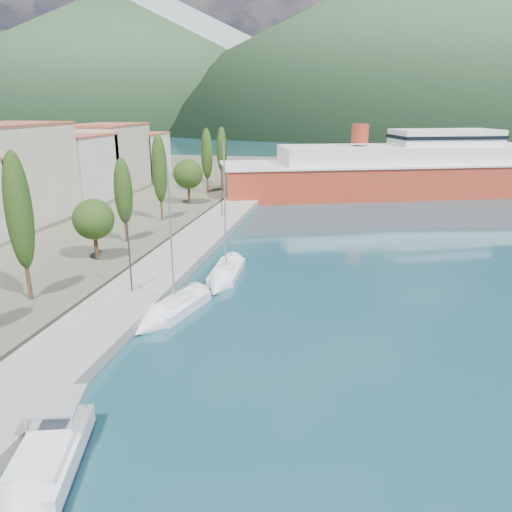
# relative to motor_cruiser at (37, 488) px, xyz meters

# --- Properties ---
(ground) EXTENTS (1400.00, 1400.00, 0.00)m
(ground) POSITION_rel_motor_cruiser_xyz_m (4.27, 126.64, -0.49)
(ground) COLOR #1A434E
(quay) EXTENTS (5.00, 88.00, 0.80)m
(quay) POSITION_rel_motor_cruiser_xyz_m (-4.73, 32.64, -0.09)
(quay) COLOR gray
(quay) RESTS_ON ground
(hills_far) EXTENTS (1480.00, 900.00, 180.00)m
(hills_far) POSITION_rel_motor_cruiser_xyz_m (142.86, 625.37, 76.90)
(hills_far) COLOR gray
(hills_far) RESTS_ON ground
(hills_near) EXTENTS (1010.00, 520.00, 115.00)m
(hills_near) POSITION_rel_motor_cruiser_xyz_m (102.32, 379.14, 48.69)
(hills_near) COLOR #2B4A29
(hills_near) RESTS_ON ground
(town_buildings) EXTENTS (9.20, 69.20, 11.30)m
(town_buildings) POSITION_rel_motor_cruiser_xyz_m (-27.73, 43.55, 5.08)
(town_buildings) COLOR beige
(town_buildings) RESTS_ON land_strip
(tree_row) EXTENTS (4.04, 61.85, 10.52)m
(tree_row) POSITION_rel_motor_cruiser_xyz_m (-11.27, 39.87, 5.23)
(tree_row) COLOR #47301E
(tree_row) RESTS_ON land_strip
(lamp_posts) EXTENTS (0.15, 47.73, 6.06)m
(lamp_posts) POSITION_rel_motor_cruiser_xyz_m (-4.73, 20.62, 3.60)
(lamp_posts) COLOR #2D2D33
(lamp_posts) RESTS_ON quay
(motor_cruiser) EXTENTS (4.39, 8.36, 2.96)m
(motor_cruiser) POSITION_rel_motor_cruiser_xyz_m (0.00, 0.00, 0.00)
(motor_cruiser) COLOR #101C31
(motor_cruiser) RESTS_ON ground
(sailboat_near) EXTENTS (4.03, 8.03, 11.07)m
(sailboat_near) POSITION_rel_motor_cruiser_xyz_m (-1.28, 15.95, -0.19)
(sailboat_near) COLOR silver
(sailboat_near) RESTS_ON ground
(sailboat_mid) EXTENTS (2.62, 8.48, 12.06)m
(sailboat_mid) POSITION_rel_motor_cruiser_xyz_m (0.83, 23.84, -0.19)
(sailboat_mid) COLOR silver
(sailboat_mid) RESTS_ON ground
(ferry) EXTENTS (59.53, 30.92, 11.66)m
(ferry) POSITION_rel_motor_cruiser_xyz_m (19.45, 69.76, 3.06)
(ferry) COLOR #A1311E
(ferry) RESTS_ON ground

